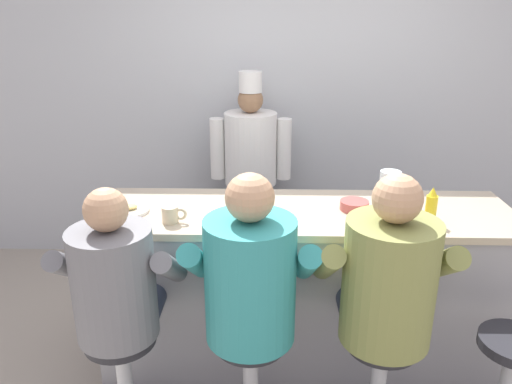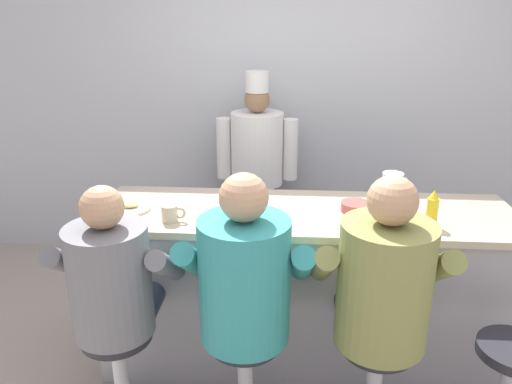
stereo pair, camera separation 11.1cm
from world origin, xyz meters
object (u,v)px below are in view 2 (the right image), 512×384
cereal_bowl (355,207)px  diner_seated_grey (114,286)px  mustard_bottle_yellow (432,209)px  cook_in_whites_near (257,166)px  diner_seated_teal (245,285)px  breakfast_plate (130,208)px  hot_sauce_bottle_orange (383,217)px  diner_seated_olive (382,289)px  ketchup_bottle_red (390,205)px  empty_stool_round (509,382)px  coffee_mug_tan (170,213)px  water_pitcher_clear (392,189)px

cereal_bowl → diner_seated_grey: 1.37m
mustard_bottle_yellow → cook_in_whites_near: bearing=127.5°
cereal_bowl → diner_seated_teal: 0.86m
breakfast_plate → diner_seated_teal: (0.71, -0.56, -0.14)m
hot_sauce_bottle_orange → diner_seated_olive: diner_seated_olive is taller
hot_sauce_bottle_orange → breakfast_plate: bearing=173.1°
cereal_bowl → ketchup_bottle_red: bearing=-43.0°
ketchup_bottle_red → cereal_bowl: 0.23m
diner_seated_grey → cook_in_whites_near: 1.86m
ketchup_bottle_red → empty_stool_round: (0.52, -0.52, -0.68)m
hot_sauce_bottle_orange → diner_seated_teal: bearing=-149.9°
diner_seated_olive → mustard_bottle_yellow: bearing=55.1°
coffee_mug_tan → diner_seated_grey: diner_seated_grey is taller
cereal_bowl → empty_stool_round: (0.68, -0.66, -0.61)m
water_pitcher_clear → empty_stool_round: 1.13m
cereal_bowl → empty_stool_round: cereal_bowl is taller
mustard_bottle_yellow → coffee_mug_tan: 1.39m
coffee_mug_tan → diner_seated_olive: diner_seated_olive is taller
coffee_mug_tan → diner_seated_grey: bearing=-114.0°
ketchup_bottle_red → empty_stool_round: ketchup_bottle_red is taller
water_pitcher_clear → diner_seated_grey: (-1.42, -0.74, -0.26)m
empty_stool_round → diner_seated_grey: bearing=179.0°
water_pitcher_clear → cook_in_whites_near: cook_in_whites_near is taller
water_pitcher_clear → diner_seated_olive: (-0.16, -0.74, -0.22)m
water_pitcher_clear → cook_in_whites_near: (-0.85, 1.03, -0.19)m
diner_seated_grey → diner_seated_olive: (1.25, 0.00, 0.03)m
mustard_bottle_yellow → diner_seated_olive: 0.60m
empty_stool_round → cook_in_whites_near: cook_in_whites_near is taller
mustard_bottle_yellow → breakfast_plate: bearing=176.3°
breakfast_plate → diner_seated_olive: (1.34, -0.56, -0.14)m
ketchup_bottle_red → cook_in_whites_near: 1.53m
coffee_mug_tan → empty_stool_round: 1.86m
water_pitcher_clear → coffee_mug_tan: bearing=-165.3°
hot_sauce_bottle_orange → empty_stool_round: 0.96m
diner_seated_grey → cook_in_whites_near: bearing=72.4°
mustard_bottle_yellow → diner_seated_teal: (-0.95, -0.46, -0.22)m
mustard_bottle_yellow → cereal_bowl: bearing=155.3°
mustard_bottle_yellow → diner_seated_teal: diner_seated_teal is taller
hot_sauce_bottle_orange → diner_seated_teal: (-0.68, -0.40, -0.19)m
mustard_bottle_yellow → cook_in_whites_near: size_ratio=0.12×
mustard_bottle_yellow → breakfast_plate: mustard_bottle_yellow is taller
hot_sauce_bottle_orange → cook_in_whites_near: (-0.74, 1.38, -0.16)m
water_pitcher_clear → diner_seated_grey: size_ratio=0.14×
breakfast_plate → diner_seated_grey: diner_seated_grey is taller
hot_sauce_bottle_orange → coffee_mug_tan: bearing=178.8°
diner_seated_teal → diner_seated_olive: (0.63, 0.00, 0.00)m
breakfast_plate → diner_seated_teal: 0.92m
coffee_mug_tan → diner_seated_olive: size_ratio=0.09×
diner_seated_olive → cook_in_whites_near: bearing=111.3°
water_pitcher_clear → diner_seated_olive: diner_seated_olive is taller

